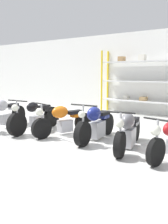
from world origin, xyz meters
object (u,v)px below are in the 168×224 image
(shelving_rack, at_px, (150,82))
(motorcycle_orange, at_px, (63,120))
(motorcycle_silver, at_px, (4,113))
(motorcycle_black, at_px, (35,117))
(motorcycle_grey, at_px, (128,131))
(motorcycle_blue, at_px, (96,124))

(shelving_rack, bearing_deg, motorcycle_orange, -98.65)
(motorcycle_silver, relative_size, motorcycle_orange, 1.04)
(shelving_rack, relative_size, motorcycle_silver, 2.20)
(shelving_rack, distance_m, motorcycle_black, 5.31)
(motorcycle_orange, xyz_separation_m, motorcycle_grey, (2.14, -0.09, -0.01))
(shelving_rack, xyz_separation_m, motorcycle_grey, (1.41, -4.87, -1.01))
(motorcycle_silver, height_order, motorcycle_grey, motorcycle_silver)
(motorcycle_black, distance_m, motorcycle_blue, 2.11)
(motorcycle_silver, bearing_deg, motorcycle_blue, 85.90)
(motorcycle_blue, bearing_deg, motorcycle_silver, -85.02)
(shelving_rack, height_order, motorcycle_blue, shelving_rack)
(motorcycle_black, bearing_deg, motorcycle_silver, -76.50)
(shelving_rack, xyz_separation_m, motorcycle_black, (-1.74, -4.91, -0.99))
(shelving_rack, xyz_separation_m, motorcycle_orange, (-0.73, -4.78, -1.00))
(motorcycle_black, distance_m, motorcycle_grey, 3.15)
(motorcycle_silver, xyz_separation_m, motorcycle_blue, (3.18, 0.58, -0.07))
(motorcycle_orange, bearing_deg, motorcycle_blue, 110.37)
(motorcycle_orange, bearing_deg, motorcycle_silver, -62.37)
(motorcycle_orange, height_order, motorcycle_blue, motorcycle_blue)
(motorcycle_black, height_order, motorcycle_orange, motorcycle_black)
(shelving_rack, height_order, motorcycle_orange, shelving_rack)
(motorcycle_silver, distance_m, motorcycle_black, 1.14)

